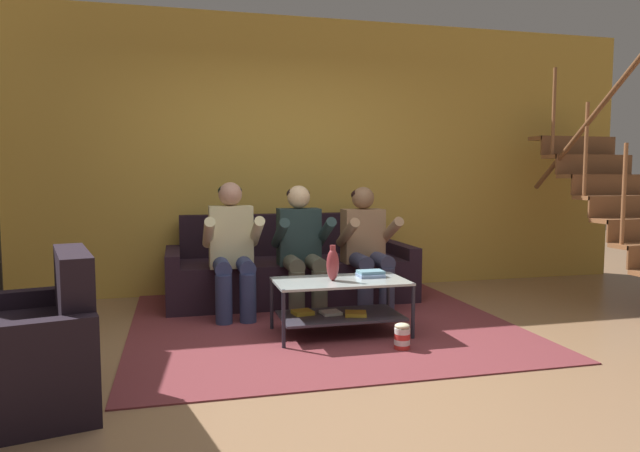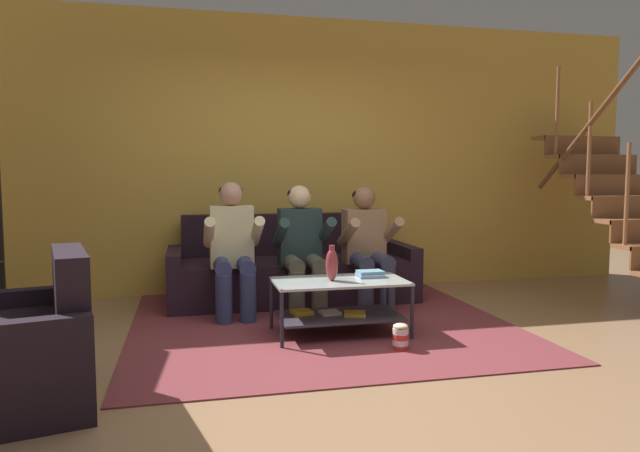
% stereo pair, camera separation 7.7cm
% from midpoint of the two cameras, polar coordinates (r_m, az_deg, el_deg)
% --- Properties ---
extents(ground, '(16.80, 16.80, 0.00)m').
position_cam_midpoint_polar(ground, '(3.93, 1.60, -13.27)').
color(ground, '#9C7554').
extents(back_partition, '(8.40, 0.12, 2.90)m').
position_cam_midpoint_polar(back_partition, '(6.15, -4.27, 7.05)').
color(back_partition, gold).
rests_on(back_partition, ground).
extents(staircase_run, '(0.93, 2.04, 2.58)m').
position_cam_midpoint_polar(staircase_run, '(6.24, 29.20, 1.82)').
color(staircase_run, '#955D38').
rests_on(staircase_run, ground).
extents(couch, '(2.39, 0.89, 0.84)m').
position_cam_midpoint_polar(couch, '(5.69, -2.48, -4.61)').
color(couch, black).
rests_on(couch, ground).
extents(person_seated_left, '(0.50, 0.58, 1.18)m').
position_cam_midpoint_polar(person_seated_left, '(5.04, -8.30, -1.79)').
color(person_seated_left, navy).
rests_on(person_seated_left, ground).
extents(person_seated_middle, '(0.50, 0.58, 1.15)m').
position_cam_midpoint_polar(person_seated_middle, '(5.13, -1.40, -1.78)').
color(person_seated_middle, '#51503F').
rests_on(person_seated_middle, ground).
extents(person_seated_right, '(0.50, 0.58, 1.13)m').
position_cam_midpoint_polar(person_seated_right, '(5.29, 5.18, -1.67)').
color(person_seated_right, '#3A3C57').
rests_on(person_seated_right, ground).
extents(coffee_table, '(1.02, 0.55, 0.43)m').
position_cam_midpoint_polar(coffee_table, '(4.46, 2.37, -7.31)').
color(coffee_table, '#B3BFBD').
rests_on(coffee_table, ground).
extents(area_rug, '(3.07, 3.27, 0.01)m').
position_cam_midpoint_polar(area_rug, '(5.01, 0.01, -9.17)').
color(area_rug, brown).
rests_on(area_rug, ground).
extents(vase, '(0.10, 0.10, 0.27)m').
position_cam_midpoint_polar(vase, '(4.38, 1.69, -3.83)').
color(vase, maroon).
rests_on(vase, coffee_table).
extents(book_stack, '(0.21, 0.17, 0.05)m').
position_cam_midpoint_polar(book_stack, '(4.58, 5.50, -4.79)').
color(book_stack, '#7B92BC').
rests_on(book_stack, coffee_table).
extents(armchair, '(1.03, 1.10, 0.83)m').
position_cam_midpoint_polar(armchair, '(3.51, -27.97, -11.33)').
color(armchair, black).
rests_on(armchair, ground).
extents(popcorn_tub, '(0.11, 0.11, 0.19)m').
position_cam_midpoint_polar(popcorn_tub, '(4.16, 8.59, -10.91)').
color(popcorn_tub, red).
rests_on(popcorn_tub, ground).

